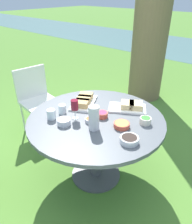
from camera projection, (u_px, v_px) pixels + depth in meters
ground_plane at (96, 174)px, 2.39m from camera, size 40.00×40.00×0.00m
dining_table at (96, 127)px, 2.09m from camera, size 1.28×1.28×0.72m
chair_near_left at (36, 96)px, 2.92m from camera, size 0.47×0.49×0.89m
water_pitcher at (94, 118)px, 1.82m from camera, size 0.10×0.09×0.22m
wine_glass at (75, 106)px, 1.95m from camera, size 0.07×0.07×0.19m
platter_bread_main at (130, 107)px, 2.16m from camera, size 0.42×0.37×0.08m
platter_charcuterie at (84, 101)px, 2.26m from camera, size 0.37×0.43×0.08m
bowl_fries at (122, 125)px, 1.89m from camera, size 0.14×0.14×0.04m
bowl_salad at (145, 120)px, 1.93m from camera, size 0.10×0.10×0.06m
bowl_olives at (129, 139)px, 1.70m from camera, size 0.15×0.15×0.05m
bowl_dip_red at (102, 114)px, 2.03m from camera, size 0.11×0.11×0.05m
bowl_dip_cream at (64, 121)px, 1.92m from camera, size 0.12×0.12×0.05m
bowl_roasted_veg at (90, 120)px, 1.96m from camera, size 0.10×0.10×0.04m
cup_water_near at (51, 114)px, 2.00m from camera, size 0.08×0.08×0.09m
cup_water_far at (62, 109)px, 2.09m from camera, size 0.07×0.07×0.09m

